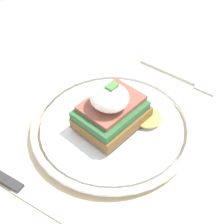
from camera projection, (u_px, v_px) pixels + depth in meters
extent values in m
cube|color=#C6B28E|center=(84.00, 124.00, 0.49)|extent=(1.01, 0.84, 0.03)
cylinder|color=#C6B28E|center=(109.00, 79.00, 1.15)|extent=(0.06, 0.06, 0.71)
cylinder|color=silver|center=(112.00, 127.00, 0.46)|extent=(0.21, 0.21, 0.01)
torus|color=white|center=(112.00, 124.00, 0.45)|extent=(0.24, 0.24, 0.01)
cube|color=brown|center=(112.00, 118.00, 0.44)|extent=(0.10, 0.07, 0.02)
cube|color=#2D6033|center=(111.00, 110.00, 0.43)|extent=(0.09, 0.07, 0.01)
cube|color=brown|center=(112.00, 103.00, 0.43)|extent=(0.08, 0.06, 0.01)
ellipsoid|color=white|center=(109.00, 97.00, 0.41)|extent=(0.05, 0.05, 0.03)
cylinder|color=#E5C656|center=(148.00, 118.00, 0.45)|extent=(0.04, 0.04, 0.00)
cube|color=#47843D|center=(112.00, 86.00, 0.40)|extent=(0.02, 0.01, 0.00)
cube|color=silver|center=(168.00, 71.00, 0.55)|extent=(0.02, 0.11, 0.00)
cube|color=silver|center=(206.00, 88.00, 0.52)|extent=(0.02, 0.04, 0.00)
cube|color=silver|center=(55.00, 210.00, 0.37)|extent=(0.04, 0.12, 0.00)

